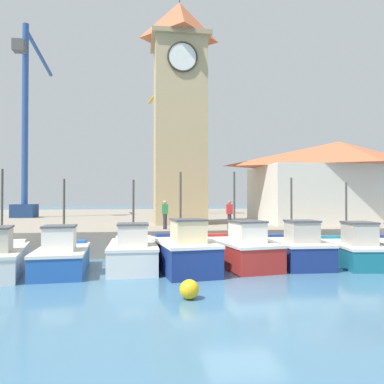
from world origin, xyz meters
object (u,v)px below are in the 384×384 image
at_px(fishing_boat_right_inner, 352,250).
at_px(port_crane_far, 26,142).
at_px(dock_worker_along_quay, 229,214).
at_px(fishing_boat_left_inner, 133,253).
at_px(fishing_boat_mid_right, 296,249).
at_px(fishing_boat_left_outer, 62,256).
at_px(dock_worker_near_tower, 165,214).
at_px(mooring_buoy, 189,289).
at_px(port_crane_near, 173,158).
at_px(fishing_boat_center, 240,250).
at_px(clock_tower, 179,107).
at_px(warehouse_right, 340,181).
at_px(fishing_boat_mid_left, 184,252).

xyz_separation_m(fishing_boat_right_inner, port_crane_far, (-20.28, 19.37, 7.57)).
bearing_deg(dock_worker_along_quay, port_crane_far, 134.78).
xyz_separation_m(fishing_boat_left_inner, fishing_boat_mid_right, (7.57, -0.14, 0.02)).
relative_size(fishing_boat_left_outer, port_crane_far, 0.25).
xyz_separation_m(fishing_boat_left_inner, dock_worker_near_tower, (1.72, 4.28, 1.51)).
distance_m(fishing_boat_right_inner, mooring_buoy, 9.85).
bearing_deg(port_crane_far, port_crane_near, 14.76).
xyz_separation_m(fishing_boat_mid_right, port_crane_near, (-3.72, 22.82, 6.62)).
distance_m(fishing_boat_left_outer, fishing_boat_center, 7.87).
height_order(fishing_boat_right_inner, mooring_buoy, fishing_boat_right_inner).
height_order(port_crane_far, dock_worker_along_quay, port_crane_far).
distance_m(port_crane_near, mooring_buoy, 28.94).
distance_m(fishing_boat_mid_right, dock_worker_near_tower, 7.48).
distance_m(fishing_boat_mid_right, port_crane_far, 27.06).
bearing_deg(port_crane_near, clock_tower, -93.38).
xyz_separation_m(fishing_boat_center, fishing_boat_mid_right, (2.67, -0.14, -0.01)).
bearing_deg(fishing_boat_mid_right, fishing_boat_right_inner, -4.13).
height_order(fishing_boat_mid_right, clock_tower, clock_tower).
bearing_deg(clock_tower, dock_worker_near_tower, -106.42).
bearing_deg(fishing_boat_left_outer, dock_worker_along_quay, 26.24).
distance_m(fishing_boat_mid_right, dock_worker_along_quay, 4.65).
relative_size(fishing_boat_center, clock_tower, 0.30).
height_order(fishing_boat_mid_right, dock_worker_along_quay, fishing_boat_mid_right).
height_order(fishing_boat_left_outer, dock_worker_along_quay, fishing_boat_left_outer).
bearing_deg(fishing_boat_left_outer, fishing_boat_mid_right, 1.62).
distance_m(mooring_buoy, dock_worker_along_quay, 9.79).
bearing_deg(mooring_buoy, fishing_boat_center, 59.74).
distance_m(warehouse_right, mooring_buoy, 19.50).
bearing_deg(port_crane_near, fishing_boat_center, -87.35).
height_order(fishing_boat_right_inner, dock_worker_near_tower, fishing_boat_right_inner).
bearing_deg(fishing_boat_right_inner, port_crane_far, 136.31).
bearing_deg(clock_tower, dock_worker_along_quay, -65.77).
bearing_deg(warehouse_right, fishing_boat_left_outer, -152.97).
bearing_deg(port_crane_far, fishing_boat_right_inner, -43.69).
height_order(fishing_boat_center, port_crane_far, port_crane_far).
height_order(fishing_boat_center, mooring_buoy, fishing_boat_center).
bearing_deg(fishing_boat_mid_right, fishing_boat_center, 176.96).
xyz_separation_m(fishing_boat_center, warehouse_right, (9.91, 8.63, 3.65)).
xyz_separation_m(dock_worker_near_tower, dock_worker_along_quay, (3.57, -0.65, 0.00)).
bearing_deg(fishing_boat_left_outer, mooring_buoy, -45.65).
xyz_separation_m(warehouse_right, mooring_buoy, (-13.01, -13.94, -4.09)).
relative_size(warehouse_right, port_crane_far, 0.70).
bearing_deg(dock_worker_along_quay, mooring_buoy, -111.36).
xyz_separation_m(fishing_boat_mid_left, fishing_boat_center, (2.72, 0.78, -0.06)).
relative_size(clock_tower, warehouse_right, 1.36).
relative_size(fishing_boat_left_outer, port_crane_near, 0.28).
height_order(dock_worker_near_tower, dock_worker_along_quay, same).
xyz_separation_m(fishing_boat_mid_right, mooring_buoy, (-5.77, -5.17, -0.43)).
xyz_separation_m(fishing_boat_right_inner, dock_worker_near_tower, (-8.57, 4.62, 1.55)).
xyz_separation_m(fishing_boat_left_inner, port_crane_far, (-9.99, 19.03, 7.54)).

